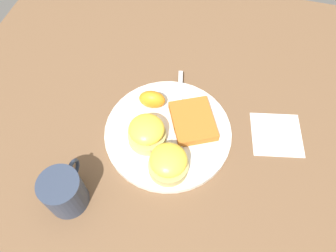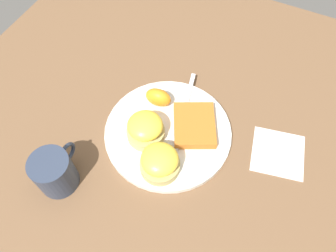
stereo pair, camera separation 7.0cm
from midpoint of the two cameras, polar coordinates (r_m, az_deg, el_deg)
name	(u,v)px [view 2 (the right image)]	position (r m, az deg, el deg)	size (l,w,h in m)	color
ground_plane	(168,134)	(0.73, 2.74, -1.61)	(1.10, 1.10, 0.00)	brown
plate	(168,132)	(0.73, 2.76, -1.34)	(0.28, 0.28, 0.01)	silver
sandwich_benedict_left	(145,129)	(0.69, -1.07, -0.71)	(0.08, 0.08, 0.06)	tan
sandwich_benedict_right	(160,162)	(0.65, 1.64, -6.55)	(0.08, 0.08, 0.06)	tan
hashbrown_patty	(194,125)	(0.72, 7.40, -0.07)	(0.11, 0.09, 0.02)	#B86422
orange_wedge	(158,97)	(0.74, 1.01, 4.80)	(0.06, 0.04, 0.04)	orange
fork	(181,116)	(0.74, 5.07, 1.44)	(0.22, 0.07, 0.00)	silver
cup	(55,172)	(0.67, -16.32, -7.96)	(0.11, 0.08, 0.09)	#2D384C
napkin	(278,153)	(0.76, 21.18, -4.60)	(0.11, 0.11, 0.00)	white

